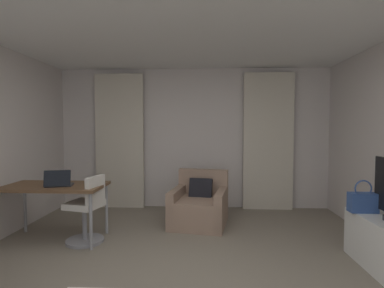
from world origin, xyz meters
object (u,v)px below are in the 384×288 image
(desk, at_px, (55,190))
(desk_chair, at_px, (87,213))
(laptop, at_px, (59,183))
(armchair, at_px, (200,207))
(handbag_primary, at_px, (363,202))

(desk, xyz_separation_m, desk_chair, (0.45, -0.06, -0.29))
(desk_chair, relative_size, laptop, 2.39)
(armchair, relative_size, desk, 0.77)
(desk, height_order, laptop, laptop)
(desk, height_order, desk_chair, desk_chair)
(armchair, height_order, handbag_primary, handbag_primary)
(armchair, distance_m, laptop, 2.06)
(laptop, bearing_deg, handbag_primary, -4.40)
(handbag_primary, bearing_deg, desk_chair, 174.60)
(desk, distance_m, laptop, 0.17)
(desk_chair, bearing_deg, handbag_primary, -5.40)
(handbag_primary, bearing_deg, desk, 174.37)
(laptop, distance_m, handbag_primary, 3.69)
(desk_chair, xyz_separation_m, laptop, (-0.35, -0.03, 0.40))
(desk, bearing_deg, handbag_primary, -5.63)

